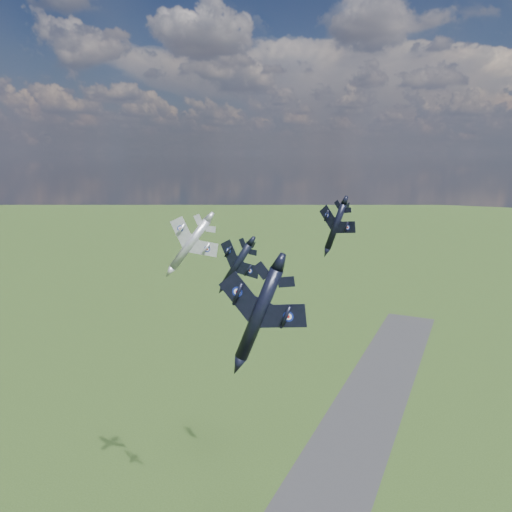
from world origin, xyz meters
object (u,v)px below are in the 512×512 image
at_px(jet_lead_navy, 236,265).
at_px(jet_right_navy, 259,314).
at_px(jet_left_silver, 190,244).
at_px(jet_high_navy, 336,226).

bearing_deg(jet_lead_navy, jet_right_navy, -50.91).
distance_m(jet_lead_navy, jet_right_navy, 34.24).
xyz_separation_m(jet_lead_navy, jet_left_silver, (-11.53, 2.67, 2.57)).
bearing_deg(jet_lead_navy, jet_high_navy, 63.61).
bearing_deg(jet_right_navy, jet_high_navy, 87.91).
relative_size(jet_right_navy, jet_high_navy, 1.15).
bearing_deg(jet_right_navy, jet_left_silver, 124.79).
bearing_deg(jet_lead_navy, jet_left_silver, 174.90).
relative_size(jet_lead_navy, jet_left_silver, 0.86).
distance_m(jet_lead_navy, jet_high_navy, 23.63).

